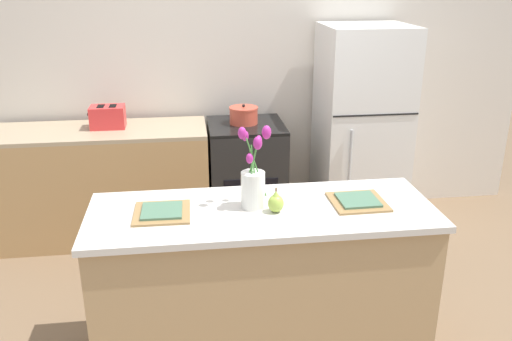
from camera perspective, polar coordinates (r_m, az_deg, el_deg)
name	(u,v)px	position (r m, az deg, el deg)	size (l,w,h in m)	color
back_wall	(228,60)	(4.60, -2.95, 11.56)	(5.20, 0.08, 2.70)	silver
kitchen_island	(262,283)	(3.02, 0.64, -11.79)	(1.80, 0.66, 0.90)	tan
back_counter	(102,184)	(4.49, -15.91, -1.38)	(1.68, 0.60, 0.90)	tan
stove_range	(246,177)	(4.46, -1.02, -0.70)	(0.60, 0.61, 0.90)	black
refrigerator	(361,129)	(4.54, 10.98, 4.34)	(0.68, 0.67, 1.66)	white
flower_vase	(253,181)	(2.78, -0.29, -1.16)	(0.17, 0.14, 0.44)	silver
pear_figurine	(276,202)	(2.76, 2.10, -3.38)	(0.08, 0.08, 0.13)	#9EBC47
plate_setting_left	(162,212)	(2.79, -9.87, -4.33)	(0.29, 0.29, 0.02)	olive
plate_setting_right	(358,201)	(2.93, 10.68, -3.19)	(0.29, 0.29, 0.02)	olive
toaster	(108,117)	(4.35, -15.34, 5.47)	(0.28, 0.18, 0.17)	red
cooking_pot	(244,115)	(4.31, -1.31, 5.83)	(0.23, 0.23, 0.16)	#CC4C38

